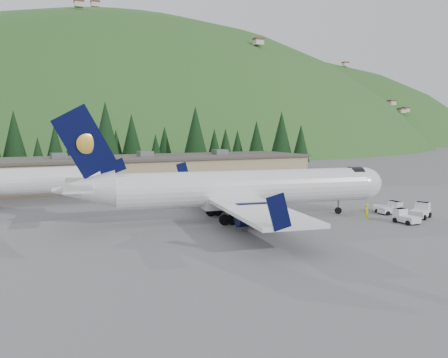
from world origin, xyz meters
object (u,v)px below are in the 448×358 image
baggage_tug_c (405,217)px  baggage_tug_b (387,207)px  airliner (238,190)px  ramp_worker (367,211)px  baggage_tug_a (392,208)px  terminal_building (118,171)px  baggage_tug_d (420,211)px

baggage_tug_c → baggage_tug_b: bearing=-27.7°
airliner → ramp_worker: (13.21, -6.24, -2.54)m
baggage_tug_b → ramp_worker: ramp_worker is taller
baggage_tug_a → terminal_building: bearing=121.7°
terminal_building → ramp_worker: bearing=-68.8°
baggage_tug_b → terminal_building: 47.41m
baggage_tug_b → ramp_worker: 5.93m
terminal_building → baggage_tug_d: bearing=-63.3°
baggage_tug_b → baggage_tug_d: size_ratio=0.80×
airliner → ramp_worker: airliner is taller
airliner → baggage_tug_a: size_ratio=13.51×
baggage_tug_c → terminal_building: bearing=23.2°
baggage_tug_a → baggage_tug_b: (0.37, 1.20, -0.02)m
terminal_building → baggage_tug_d: 51.76m
terminal_building → baggage_tug_a: bearing=-62.7°
ramp_worker → baggage_tug_a: bearing=152.0°
baggage_tug_b → baggage_tug_a: bearing=-66.1°
baggage_tug_c → baggage_tug_d: baggage_tug_d is taller
airliner → baggage_tug_d: airliner is taller
terminal_building → ramp_worker: 47.28m
baggage_tug_c → baggage_tug_d: 4.37m
airliner → baggage_tug_d: (19.31, -8.42, -2.63)m
baggage_tug_b → baggage_tug_c: (-3.40, -6.10, 0.04)m
terminal_building → ramp_worker: size_ratio=41.17×
terminal_building → baggage_tug_d: (23.22, -46.22, -1.85)m
baggage_tug_b → ramp_worker: bearing=-115.1°
airliner → ramp_worker: bearing=-15.4°
baggage_tug_c → baggage_tug_d: (4.08, 1.55, 0.10)m
baggage_tug_b → baggage_tug_d: (0.68, -4.55, 0.13)m
terminal_building → ramp_worker: (17.11, -44.05, -1.76)m
airliner → baggage_tug_b: size_ratio=13.27×
airliner → baggage_tug_b: 19.23m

